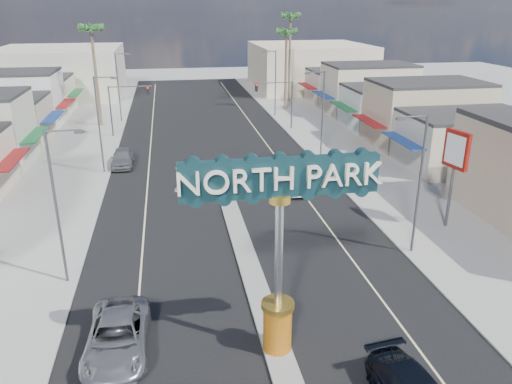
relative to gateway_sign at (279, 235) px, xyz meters
name	(u,v)px	position (x,y,z in m)	size (l,w,h in m)	color
ground	(216,167)	(0.00, 28.02, -5.93)	(160.00, 160.00, 0.00)	gray
road	(216,167)	(0.00, 28.02, -5.92)	(20.00, 120.00, 0.01)	black
median_island	(240,237)	(0.00, 12.02, -5.85)	(1.30, 30.00, 0.16)	gray
sidewalk_left	(67,174)	(-14.00, 28.02, -5.87)	(8.00, 120.00, 0.12)	gray
sidewalk_right	(352,159)	(14.00, 28.02, -5.87)	(8.00, 120.00, 0.12)	gray
storefront_row_right	(393,104)	(24.00, 41.02, -2.93)	(12.00, 42.00, 6.00)	#B7B29E
backdrop_far_left	(61,72)	(-22.00, 73.02, -1.93)	(20.00, 20.00, 8.00)	#B7B29E
backdrop_far_right	(309,66)	(22.00, 73.02, -1.93)	(20.00, 20.00, 8.00)	beige
gateway_sign	(279,235)	(0.00, 0.00, 0.00)	(8.20, 1.50, 9.15)	#B5590D
traffic_signal_left	(126,101)	(-9.18, 42.02, -1.65)	(5.09, 0.45, 6.00)	#47474C
traffic_signal_right	(278,96)	(9.18, 42.02, -1.65)	(5.09, 0.45, 6.00)	#47474C
streetlight_l_near	(58,201)	(-10.43, 8.02, -0.86)	(2.03, 0.22, 9.00)	#47474C
streetlight_l_mid	(100,120)	(-10.43, 28.02, -0.86)	(2.03, 0.22, 9.00)	#47474C
streetlight_l_far	(119,84)	(-10.43, 50.02, -0.86)	(2.03, 0.22, 9.00)	#47474C
streetlight_r_near	(418,178)	(10.43, 8.02, -0.86)	(2.03, 0.22, 9.00)	#47474C
streetlight_r_mid	(321,112)	(10.43, 28.02, -0.86)	(2.03, 0.22, 9.00)	#47474C
streetlight_r_far	(274,80)	(10.43, 50.02, -0.86)	(2.03, 0.22, 9.00)	#47474C
palm_left_far	(91,34)	(-13.00, 48.02, 5.57)	(2.60, 2.60, 13.10)	brown
palm_right_mid	(287,36)	(13.00, 54.02, 4.67)	(2.60, 2.60, 12.10)	brown
palm_right_far	(290,21)	(15.00, 60.02, 6.46)	(2.60, 2.60, 14.10)	brown
suv_left	(117,337)	(-7.21, 1.24, -5.10)	(2.74, 5.94, 1.65)	#A09FA4
car_parked_left	(123,158)	(-9.00, 30.00, -5.07)	(2.02, 5.01, 1.71)	slate
car_parked_right	(295,181)	(6.04, 20.46, -5.09)	(1.78, 5.09, 1.68)	silver
bank_pylon_sign	(456,155)	(14.79, 11.21, -0.56)	(0.71, 2.18, 6.94)	#47474C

